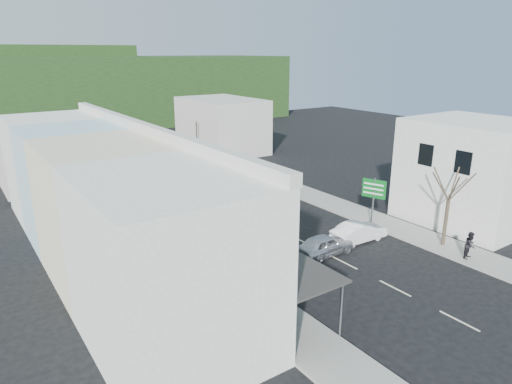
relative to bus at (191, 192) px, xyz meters
name	(u,v)px	position (x,y,z in m)	size (l,w,h in m)	color
ground	(304,242)	(3.38, -10.80, -1.55)	(120.00, 120.00, 0.00)	black
sidewalk_left	(150,221)	(-4.12, -0.80, -1.48)	(3.00, 52.00, 0.15)	gray
sidewalk_right	(296,190)	(10.88, -0.80, -1.48)	(3.00, 52.00, 0.15)	gray
shopfront_row	(100,202)	(-9.12, -5.80, 2.45)	(8.25, 30.00, 8.00)	beige
right_building	(472,172)	(16.88, -14.80, 2.45)	(8.00, 9.00, 8.00)	beige
distant_block_left	(41,154)	(-8.62, 16.20, 1.45)	(8.00, 10.00, 6.00)	#B7B2A8
distant_block_right	(222,125)	(14.38, 19.20, 1.95)	(8.00, 12.00, 7.00)	#B7B2A8
hillside	(60,88)	(1.92, 54.29, 5.18)	(80.00, 26.00, 14.00)	#1A3115
bus	(191,192)	(0.00, 0.00, 0.00)	(2.50, 11.60, 3.10)	gold
car_silver	(325,245)	(3.10, -13.20, -0.85)	(1.80, 4.40, 1.40)	silver
car_white	(359,232)	(6.68, -12.86, -0.85)	(1.80, 4.40, 1.40)	white
car_red	(248,232)	(0.22, -8.40, -0.85)	(1.90, 4.60, 1.40)	maroon
car_black_near	(251,185)	(7.01, 1.26, -0.85)	(1.84, 4.50, 1.40)	black
car_navy_mid	(209,169)	(6.77, 9.11, -0.85)	(1.80, 4.40, 1.40)	black
car_navy_far	(191,160)	(7.02, 13.86, -0.85)	(1.84, 4.50, 1.40)	black
pedestrian_left	(186,240)	(-4.40, -7.88, -0.55)	(0.60, 0.40, 1.70)	black
pedestrian_right	(470,246)	(10.27, -19.07, -0.55)	(0.70, 0.44, 1.70)	black
direction_sign	(373,204)	(9.18, -11.80, 0.46)	(0.83, 1.76, 4.02)	#0A5E1C
street_tree	(448,201)	(10.78, -16.85, 1.81)	(2.12, 2.12, 6.72)	#34291E
traffic_signal	(197,139)	(9.80, 17.68, 0.74)	(0.79, 1.02, 4.59)	black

